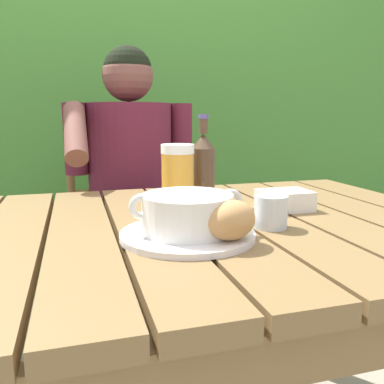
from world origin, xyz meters
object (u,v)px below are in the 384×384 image
at_px(chair_near_diner, 128,232).
at_px(table_knife, 245,223).
at_px(bread_roll, 231,220).
at_px(butter_tub, 285,200).
at_px(soup_bowl, 187,212).
at_px(beer_bottle, 203,167).
at_px(beer_glass, 178,177).
at_px(person_eating, 132,183).
at_px(serving_plate, 188,234).
at_px(water_glass_small, 271,212).

bearing_deg(chair_near_diner, table_knife, -81.30).
relative_size(bread_roll, butter_tub, 0.98).
height_order(bread_roll, butter_tub, bread_roll).
height_order(chair_near_diner, butter_tub, chair_near_diner).
distance_m(chair_near_diner, butter_tub, 0.93).
bearing_deg(chair_near_diner, soup_bowl, -90.16).
height_order(soup_bowl, beer_bottle, beer_bottle).
relative_size(beer_glass, butter_tub, 1.30).
distance_m(beer_glass, table_knife, 0.23).
bearing_deg(person_eating, chair_near_diner, 89.18).
xyz_separation_m(soup_bowl, beer_glass, (0.04, 0.25, 0.03)).
height_order(butter_tub, table_knife, butter_tub).
bearing_deg(butter_tub, chair_near_diner, 109.46).
distance_m(serving_plate, butter_tub, 0.34).
distance_m(water_glass_small, butter_tub, 0.18).
relative_size(person_eating, beer_bottle, 5.19).
bearing_deg(table_knife, water_glass_small, -39.89).
distance_m(serving_plate, soup_bowl, 0.04).
height_order(chair_near_diner, beer_bottle, beer_bottle).
xyz_separation_m(soup_bowl, water_glass_small, (0.19, 0.02, -0.02)).
relative_size(soup_bowl, beer_bottle, 0.95).
bearing_deg(person_eating, bread_roll, -85.96).
xyz_separation_m(person_eating, serving_plate, (0.00, -0.79, 0.03)).
bearing_deg(serving_plate, butter_tub, 27.82).
bearing_deg(beer_bottle, chair_near_diner, 100.45).
distance_m(person_eating, butter_tub, 0.70).
height_order(person_eating, beer_bottle, person_eating).
distance_m(serving_plate, bread_roll, 0.10).
distance_m(chair_near_diner, beer_glass, 0.82).
relative_size(person_eating, water_glass_small, 17.48).
xyz_separation_m(bread_roll, table_knife, (0.09, 0.12, -0.04)).
xyz_separation_m(person_eating, table_knife, (0.15, -0.74, 0.02)).
bearing_deg(chair_near_diner, water_glass_small, -79.22).
bearing_deg(butter_tub, soup_bowl, -152.18).
bearing_deg(person_eating, beer_bottle, -75.15).
distance_m(soup_bowl, water_glass_small, 0.19).
relative_size(beer_bottle, butter_tub, 1.89).
distance_m(bread_roll, butter_tub, 0.33).
bearing_deg(chair_near_diner, bread_roll, -86.86).
xyz_separation_m(person_eating, beer_bottle, (0.13, -0.49, 0.12)).
distance_m(water_glass_small, table_knife, 0.06).
relative_size(person_eating, soup_bowl, 5.43).
height_order(bread_roll, water_glass_small, bread_roll).
distance_m(beer_bottle, water_glass_small, 0.30).
distance_m(soup_bowl, bread_roll, 0.09).
distance_m(chair_near_diner, person_eating, 0.32).
bearing_deg(person_eating, beer_glass, -85.39).
bearing_deg(serving_plate, soup_bowl, -116.57).
height_order(chair_near_diner, soup_bowl, chair_near_diner).
height_order(serving_plate, bread_roll, bread_roll).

